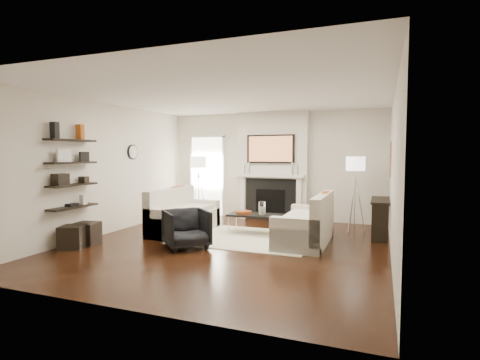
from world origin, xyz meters
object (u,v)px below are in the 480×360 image
(lamp_right_shade, at_px, (356,164))
(loveseat_left_base, at_px, (185,222))
(loveseat_right_base, at_px, (304,232))
(ottoman_near, at_px, (87,233))
(lamp_left_shade, at_px, (199,162))
(coffee_table, at_px, (255,215))
(armchair, at_px, (187,227))

(lamp_right_shade, bearing_deg, loveseat_left_base, -156.62)
(loveseat_right_base, bearing_deg, lamp_right_shade, 62.23)
(loveseat_left_base, xyz_separation_m, ottoman_near, (-1.16, -1.58, -0.01))
(lamp_left_shade, height_order, lamp_right_shade, same)
(loveseat_left_base, bearing_deg, lamp_right_shade, 23.38)
(coffee_table, distance_m, lamp_left_shade, 2.67)
(lamp_left_shade, bearing_deg, loveseat_right_base, -29.75)
(loveseat_left_base, xyz_separation_m, loveseat_right_base, (2.57, -0.05, 0.00))
(loveseat_right_base, xyz_separation_m, lamp_right_shade, (0.79, 1.50, 1.24))
(loveseat_left_base, distance_m, lamp_left_shade, 2.19)
(ottoman_near, bearing_deg, armchair, 13.10)
(lamp_left_shade, bearing_deg, coffee_table, -34.90)
(lamp_left_shade, bearing_deg, lamp_right_shade, -3.99)
(lamp_left_shade, relative_size, lamp_right_shade, 1.00)
(lamp_right_shade, xyz_separation_m, ottoman_near, (-4.52, -3.03, -1.25))
(loveseat_right_base, height_order, armchair, armchair)
(loveseat_right_base, xyz_separation_m, armchair, (-1.88, -1.10, 0.16))
(loveseat_right_base, xyz_separation_m, ottoman_near, (-3.73, -1.53, -0.01))
(loveseat_left_base, bearing_deg, armchair, -59.21)
(loveseat_left_base, height_order, lamp_left_shade, lamp_left_shade)
(loveseat_left_base, distance_m, coffee_table, 1.52)
(lamp_left_shade, distance_m, lamp_right_shade, 3.91)
(loveseat_left_base, height_order, ottoman_near, loveseat_left_base)
(lamp_left_shade, xyz_separation_m, lamp_right_shade, (3.90, -0.27, 0.00))
(loveseat_right_base, bearing_deg, armchair, -149.76)
(coffee_table, height_order, armchair, armchair)
(lamp_left_shade, bearing_deg, armchair, -66.89)
(coffee_table, bearing_deg, loveseat_right_base, -18.79)
(loveseat_left_base, height_order, lamp_right_shade, lamp_right_shade)
(loveseat_right_base, relative_size, lamp_left_shade, 4.50)
(ottoman_near, bearing_deg, coffee_table, 35.81)
(coffee_table, distance_m, ottoman_near, 3.25)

